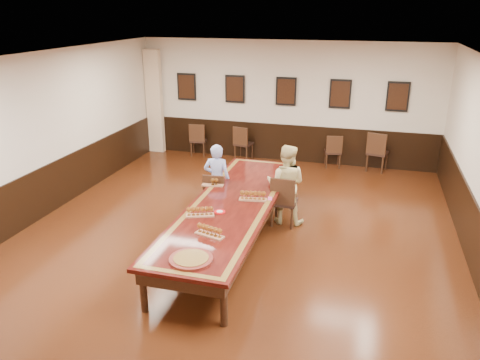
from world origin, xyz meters
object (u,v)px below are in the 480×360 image
(spare_chair_b, at_px, (244,143))
(conference_table, at_px, (232,210))
(spare_chair_a, at_px, (198,139))
(spare_chair_c, at_px, (333,151))
(chair_man, at_px, (216,194))
(person_man, at_px, (217,179))
(carved_platter, at_px, (191,259))
(person_woman, at_px, (286,184))
(chair_woman, at_px, (284,200))
(spare_chair_d, at_px, (378,151))

(spare_chair_b, height_order, conference_table, spare_chair_b)
(spare_chair_a, xyz_separation_m, conference_table, (2.43, -4.77, 0.14))
(spare_chair_a, relative_size, spare_chair_b, 0.99)
(spare_chair_b, xyz_separation_m, spare_chair_c, (2.44, -0.00, -0.03))
(spare_chair_a, bearing_deg, chair_man, 105.62)
(person_man, distance_m, carved_platter, 3.23)
(spare_chair_a, bearing_deg, person_woman, 120.92)
(chair_man, height_order, spare_chair_b, spare_chair_b)
(chair_man, height_order, conference_table, chair_man)
(chair_woman, relative_size, spare_chair_d, 0.97)
(carved_platter, bearing_deg, person_woman, 77.03)
(spare_chair_c, distance_m, spare_chair_d, 1.13)
(person_woman, relative_size, carved_platter, 2.34)
(chair_man, bearing_deg, spare_chair_a, -69.27)
(spare_chair_a, height_order, person_man, person_man)
(spare_chair_c, xyz_separation_m, carved_platter, (-1.30, -6.82, 0.33))
(chair_woman, relative_size, person_woman, 0.64)
(chair_woman, bearing_deg, spare_chair_b, -63.13)
(chair_woman, height_order, person_woman, person_woman)
(chair_man, relative_size, conference_table, 0.18)
(spare_chair_d, distance_m, person_man, 4.80)
(carved_platter, bearing_deg, spare_chair_c, 79.20)
(chair_woman, xyz_separation_m, spare_chair_b, (-1.86, 3.80, -0.03))
(chair_man, bearing_deg, spare_chair_b, -87.72)
(spare_chair_b, height_order, person_woman, person_woman)
(chair_man, relative_size, chair_woman, 0.91)
(spare_chair_a, height_order, spare_chair_d, spare_chair_d)
(chair_man, relative_size, spare_chair_a, 0.98)
(person_woman, height_order, carved_platter, person_woman)
(spare_chair_b, bearing_deg, spare_chair_a, 11.01)
(chair_man, distance_m, spare_chair_b, 3.79)
(spare_chair_b, bearing_deg, spare_chair_c, -168.72)
(spare_chair_d, height_order, person_man, person_man)
(spare_chair_a, distance_m, spare_chair_b, 1.33)
(spare_chair_b, relative_size, conference_table, 0.19)
(person_man, height_order, carved_platter, person_man)
(spare_chair_c, bearing_deg, chair_man, 50.77)
(spare_chair_d, bearing_deg, carved_platter, 84.39)
(spare_chair_c, height_order, spare_chair_d, spare_chair_d)
(person_woman, bearing_deg, spare_chair_d, -114.05)
(chair_man, height_order, carved_platter, chair_man)
(conference_table, bearing_deg, spare_chair_b, 103.04)
(chair_man, bearing_deg, person_woman, 177.97)
(chair_woman, xyz_separation_m, conference_table, (-0.75, -0.96, 0.11))
(spare_chair_b, distance_m, person_man, 3.70)
(spare_chair_b, height_order, spare_chair_c, spare_chair_b)
(spare_chair_d, relative_size, conference_table, 0.21)
(chair_woman, relative_size, spare_chair_a, 1.08)
(spare_chair_c, relative_size, conference_table, 0.18)
(spare_chair_d, bearing_deg, conference_table, 76.59)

